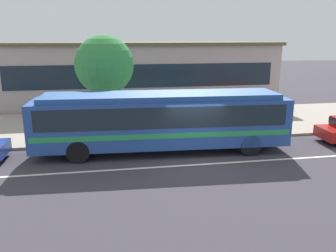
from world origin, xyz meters
TOP-DOWN VIEW (x-y plane):
  - ground_plane at (0.00, 0.00)m, footprint 120.00×120.00m
  - sidewalk_slab at (0.00, 6.62)m, footprint 60.00×8.00m
  - lane_stripe_center at (0.00, -0.80)m, footprint 56.00×0.16m
  - transit_bus at (-1.28, 1.27)m, footprint 11.89×3.10m
  - pedestrian_waiting_near_sign at (-1.76, 3.97)m, footprint 0.40×0.40m
  - street_tree_near_stop at (-3.86, 5.61)m, footprint 3.32×3.32m
  - station_building at (-1.08, 14.09)m, footprint 21.64×7.08m

SIDE VIEW (x-z plane):
  - ground_plane at x=0.00m, z-range 0.00..0.00m
  - lane_stripe_center at x=0.00m, z-range 0.00..0.01m
  - sidewalk_slab at x=0.00m, z-range 0.00..0.12m
  - pedestrian_waiting_near_sign at x=-1.76m, z-range 0.26..1.97m
  - transit_bus at x=-1.28m, z-range 0.23..3.05m
  - station_building at x=-1.08m, z-range 0.01..4.94m
  - street_tree_near_stop at x=-3.86m, z-range 1.12..6.47m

